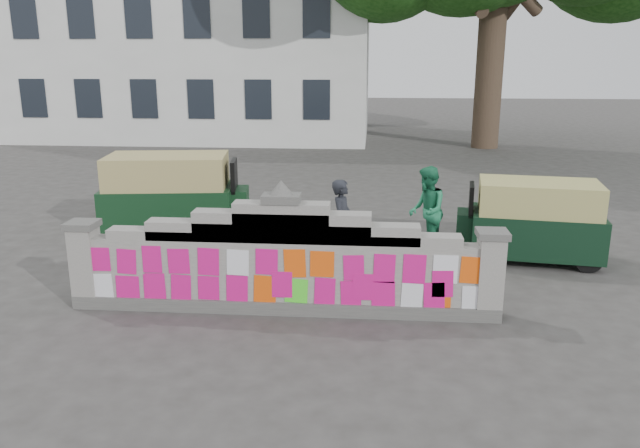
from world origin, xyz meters
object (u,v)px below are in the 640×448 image
Objects in this scene: cyclist_bike at (342,254)px; rickshaw_left at (173,194)px; pedestrian at (427,211)px; rickshaw_right at (533,220)px; cyclist_rider at (342,237)px.

rickshaw_left is (-3.72, 2.43, 0.46)m from cyclist_bike.
cyclist_bike is at bearing -46.31° from pedestrian.
rickshaw_right reaches higher than cyclist_bike.
cyclist_bike is 1.12× the size of cyclist_rider.
rickshaw_right is at bearing -58.26° from cyclist_bike.
cyclist_bike is 0.52× the size of rickshaw_left.
rickshaw_right reaches higher than cyclist_rider.
cyclist_rider is (0.00, 0.00, 0.30)m from cyclist_bike.
pedestrian is (1.54, 1.52, 0.42)m from cyclist_bike.
cyclist_bike is 0.60× the size of rickshaw_right.
cyclist_rider is at bearing -78.99° from cyclist_bike.
cyclist_rider is 0.87× the size of pedestrian.
pedestrian reaches higher than rickshaw_right.
cyclist_rider is 0.47× the size of rickshaw_left.
rickshaw_left is 1.15× the size of rickshaw_right.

